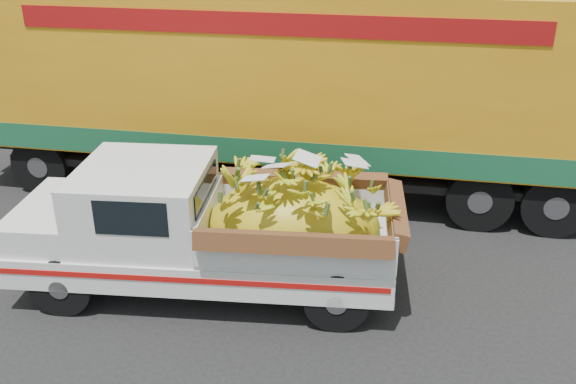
{
  "coord_description": "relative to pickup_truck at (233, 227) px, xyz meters",
  "views": [
    {
      "loc": [
        3.14,
        -8.14,
        5.13
      ],
      "look_at": [
        2.46,
        0.22,
        1.28
      ],
      "focal_mm": 40.0,
      "sensor_mm": 36.0,
      "label": 1
    }
  ],
  "objects": [
    {
      "name": "ground",
      "position": [
        -1.74,
        0.37,
        -0.98
      ],
      "size": [
        100.0,
        100.0,
        0.0
      ],
      "primitive_type": "plane",
      "color": "black",
      "rests_on": "ground"
    },
    {
      "name": "sidewalk",
      "position": [
        -1.74,
        8.09,
        -0.91
      ],
      "size": [
        60.0,
        4.0,
        0.14
      ],
      "primitive_type": "cube",
      "color": "gray",
      "rests_on": "ground"
    },
    {
      "name": "curb",
      "position": [
        -1.74,
        5.99,
        -0.91
      ],
      "size": [
        60.0,
        0.25,
        0.15
      ],
      "primitive_type": "cube",
      "color": "gray",
      "rests_on": "ground"
    },
    {
      "name": "pickup_truck",
      "position": [
        0.0,
        0.0,
        0.0
      ],
      "size": [
        5.25,
        1.98,
        1.83
      ],
      "rotation": [
        0.0,
        0.0,
        -0.01
      ],
      "color": "black",
      "rests_on": "ground"
    },
    {
      "name": "semi_trailer",
      "position": [
        0.46,
        3.53,
        1.14
      ],
      "size": [
        12.04,
        3.78,
        3.8
      ],
      "rotation": [
        0.0,
        0.0,
        -0.11
      ],
      "color": "black",
      "rests_on": "ground"
    }
  ]
}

